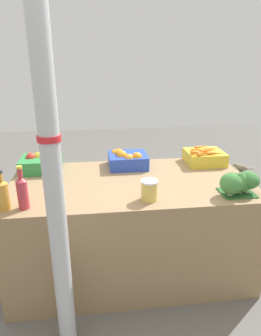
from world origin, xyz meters
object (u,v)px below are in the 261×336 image
(pickle_jar, at_px, (149,190))
(apple_crate, at_px, (41,162))
(orange_crate, at_px, (127,159))
(juice_bottle_amber, at_px, (2,194))
(carrot_crate, at_px, (205,157))
(broccoli_pile, at_px, (239,183))
(juice_bottle_ruby, at_px, (22,191))
(support_pole, at_px, (51,161))
(sparrow_bird, at_px, (241,167))

(pickle_jar, bearing_deg, apple_crate, 140.15)
(orange_crate, distance_m, juice_bottle_amber, 1.04)
(carrot_crate, relative_size, broccoli_pile, 1.12)
(juice_bottle_ruby, bearing_deg, orange_crate, 42.74)
(broccoli_pile, distance_m, juice_bottle_ruby, 1.37)
(support_pole, relative_size, sparrow_bird, 20.02)
(orange_crate, height_order, carrot_crate, orange_crate)
(carrot_crate, height_order, pickle_jar, carrot_crate)
(carrot_crate, xyz_separation_m, juice_bottle_ruby, (-1.36, -0.64, 0.05))
(broccoli_pile, xyz_separation_m, juice_bottle_ruby, (-1.37, -0.02, 0.02))
(juice_bottle_amber, bearing_deg, orange_crate, 38.43)
(juice_bottle_amber, bearing_deg, juice_bottle_ruby, 0.00)
(support_pole, relative_size, orange_crate, 7.45)
(broccoli_pile, bearing_deg, carrot_crate, 90.56)
(carrot_crate, relative_size, juice_bottle_ruby, 1.15)
(carrot_crate, bearing_deg, juice_bottle_amber, -156.47)
(apple_crate, bearing_deg, pickle_jar, -39.85)
(carrot_crate, bearing_deg, pickle_jar, -133.56)
(broccoli_pile, height_order, juice_bottle_ruby, juice_bottle_ruby)
(apple_crate, height_order, pickle_jar, apple_crate)
(juice_bottle_amber, distance_m, pickle_jar, 0.89)
(broccoli_pile, bearing_deg, support_pole, -164.42)
(orange_crate, bearing_deg, sparrow_bird, -42.73)
(apple_crate, distance_m, broccoli_pile, 1.51)
(apple_crate, distance_m, juice_bottle_amber, 0.67)
(broccoli_pile, bearing_deg, apple_crate, 155.02)
(orange_crate, bearing_deg, juice_bottle_amber, -141.57)
(support_pole, distance_m, juice_bottle_amber, 0.54)
(apple_crate, relative_size, pickle_jar, 2.34)
(apple_crate, distance_m, pickle_jar, 1.00)
(orange_crate, relative_size, carrot_crate, 1.00)
(support_pole, relative_size, juice_bottle_amber, 9.35)
(juice_bottle_amber, bearing_deg, carrot_crate, 23.53)
(support_pole, xyz_separation_m, pickle_jar, (0.54, 0.32, -0.33))
(broccoli_pile, xyz_separation_m, pickle_jar, (-0.60, -0.00, -0.02))
(broccoli_pile, bearing_deg, juice_bottle_ruby, -179.13)
(support_pole, height_order, broccoli_pile, support_pole)
(juice_bottle_ruby, relative_size, pickle_jar, 2.03)
(orange_crate, height_order, broccoli_pile, broccoli_pile)
(orange_crate, bearing_deg, support_pole, -116.45)
(apple_crate, xyz_separation_m, sparrow_bird, (1.36, -0.63, 0.13))
(support_pole, xyz_separation_m, apple_crate, (-0.22, 0.95, -0.33))
(orange_crate, xyz_separation_m, sparrow_bird, (0.67, -0.62, 0.13))
(support_pole, xyz_separation_m, juice_bottle_ruby, (-0.23, 0.30, -0.28))
(orange_crate, height_order, juice_bottle_ruby, juice_bottle_ruby)
(orange_crate, distance_m, broccoli_pile, 0.92)
(orange_crate, xyz_separation_m, broccoli_pile, (0.67, -0.62, 0.02))
(orange_crate, height_order, juice_bottle_amber, juice_bottle_amber)
(orange_crate, xyz_separation_m, pickle_jar, (0.07, -0.63, 0.00))
(carrot_crate, distance_m, juice_bottle_ruby, 1.51)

